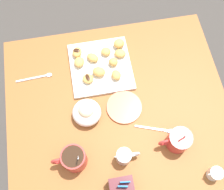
{
  "coord_description": "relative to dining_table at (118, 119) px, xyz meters",
  "views": [
    {
      "loc": [
        0.1,
        0.39,
        1.86
      ],
      "look_at": [
        0.02,
        -0.07,
        0.74
      ],
      "focal_mm": 44.87,
      "sensor_mm": 36.0,
      "label": 1
    }
  ],
  "objects": [
    {
      "name": "beignet_6",
      "position": [
        0.11,
        -0.16,
        0.16
      ],
      "size": [
        0.06,
        0.06,
        0.03
      ],
      "primitive_type": "ellipsoid",
      "rotation": [
        0.0,
        0.0,
        1.3
      ],
      "color": "#DBA351",
      "rests_on": "pastry_plate_square"
    },
    {
      "name": "beignet_4",
      "position": [
        0.14,
        -0.3,
        0.16
      ],
      "size": [
        0.06,
        0.07,
        0.03
      ],
      "primitive_type": "ellipsoid",
      "rotation": [
        0.0,
        0.0,
        5.89
      ],
      "color": "#DBA351",
      "rests_on": "pastry_plate_square"
    },
    {
      "name": "chocolate_drizzle_6",
      "position": [
        0.11,
        -0.16,
        0.18
      ],
      "size": [
        0.02,
        0.04,
        0.0
      ],
      "primitive_type": "ellipsoid",
      "rotation": [
        0.0,
        0.0,
        1.8
      ],
      "color": "#381E11",
      "rests_on": "beignet_6"
    },
    {
      "name": "beignet_7",
      "position": [
        -0.02,
        -0.22,
        0.16
      ],
      "size": [
        0.06,
        0.06,
        0.04
      ],
      "primitive_type": "ellipsoid",
      "rotation": [
        0.0,
        0.0,
        5.62
      ],
      "color": "#DBA351",
      "rests_on": "pastry_plate_square"
    },
    {
      "name": "chocolate_sauce_pitcher",
      "position": [
        -0.32,
        0.33,
        0.16
      ],
      "size": [
        0.09,
        0.05,
        0.06
      ],
      "color": "silver",
      "rests_on": "dining_table"
    },
    {
      "name": "beignet_9",
      "position": [
        -0.05,
        -0.26,
        0.16
      ],
      "size": [
        0.06,
        0.05,
        0.03
      ],
      "primitive_type": "ellipsoid",
      "rotation": [
        0.0,
        0.0,
        2.89
      ],
      "color": "#DBA351",
      "rests_on": "pastry_plate_square"
    },
    {
      "name": "beignet_1",
      "position": [
        -0.06,
        -0.31,
        0.17
      ],
      "size": [
        0.07,
        0.06,
        0.04
      ],
      "primitive_type": "ellipsoid",
      "rotation": [
        0.0,
        0.0,
        0.4
      ],
      "color": "#DBA351",
      "rests_on": "pastry_plate_square"
    },
    {
      "name": "coffee_mug_red_left",
      "position": [
        -0.21,
        0.18,
        0.18
      ],
      "size": [
        0.13,
        0.09,
        0.14
      ],
      "color": "red",
      "rests_on": "dining_table"
    },
    {
      "name": "sugar_caddy",
      "position": [
        0.05,
        0.32,
        0.17
      ],
      "size": [
        0.09,
        0.07,
        0.11
      ],
      "color": "#561E23",
      "rests_on": "dining_table"
    },
    {
      "name": "saucer_coral_left",
      "position": [
        -0.03,
        -0.01,
        0.14
      ],
      "size": [
        0.15,
        0.15,
        0.01
      ],
      "primitive_type": "cylinder",
      "color": "#E5704C",
      "rests_on": "dining_table"
    },
    {
      "name": "ice_cream_bowl",
      "position": [
        0.14,
        -0.0,
        0.17
      ],
      "size": [
        0.12,
        0.12,
        0.09
      ],
      "color": "silver",
      "rests_on": "dining_table"
    },
    {
      "name": "pastry_plate_square",
      "position": [
        0.04,
        -0.22,
        0.14
      ],
      "size": [
        0.27,
        0.27,
        0.02
      ],
      "primitive_type": "cube",
      "color": "silver",
      "rests_on": "dining_table"
    },
    {
      "name": "beignet_5",
      "position": [
        0.01,
        -0.28,
        0.16
      ],
      "size": [
        0.06,
        0.06,
        0.03
      ],
      "primitive_type": "ellipsoid",
      "rotation": [
        0.0,
        0.0,
        2.71
      ],
      "color": "#DBA351",
      "rests_on": "pastry_plate_square"
    },
    {
      "name": "beignet_8",
      "position": [
        -0.02,
        -0.15,
        0.16
      ],
      "size": [
        0.04,
        0.05,
        0.03
      ],
      "primitive_type": "ellipsoid",
      "rotation": [
        0.0,
        0.0,
        3.22
      ],
      "color": "#DBA351",
      "rests_on": "pastry_plate_square"
    },
    {
      "name": "chocolate_drizzle_4",
      "position": [
        0.14,
        -0.3,
        0.18
      ],
      "size": [
        0.03,
        0.03,
        0.0
      ],
      "primitive_type": "ellipsoid",
      "rotation": [
        0.0,
        0.0,
        5.94
      ],
      "color": "#381E11",
      "rests_on": "beignet_4"
    },
    {
      "name": "loose_spoon_by_plate",
      "position": [
        0.33,
        -0.22,
        0.13
      ],
      "size": [
        0.16,
        0.02,
        0.01
      ],
      "color": "silver",
      "rests_on": "dining_table"
    },
    {
      "name": "beignet_3",
      "position": [
        0.07,
        -0.26,
        0.16
      ],
      "size": [
        0.07,
        0.07,
        0.03
      ],
      "primitive_type": "ellipsoid",
      "rotation": [
        0.0,
        0.0,
        2.42
      ],
      "color": "#DBA351",
      "rests_on": "pastry_plate_square"
    },
    {
      "name": "beignet_2",
      "position": [
        0.06,
        -0.18,
        0.17
      ],
      "size": [
        0.07,
        0.06,
        0.04
      ],
      "primitive_type": "ellipsoid",
      "rotation": [
        0.0,
        0.0,
        2.74
      ],
      "color": "#DBA351",
      "rests_on": "pastry_plate_square"
    },
    {
      "name": "beignet_0",
      "position": [
        0.14,
        -0.24,
        0.16
      ],
      "size": [
        0.06,
        0.07,
        0.03
      ],
      "primitive_type": "ellipsoid",
      "rotation": [
        0.0,
        0.0,
        2.72
      ],
      "color": "#DBA351",
      "rests_on": "pastry_plate_square"
    },
    {
      "name": "dining_table",
      "position": [
        0.0,
        0.0,
        0.0
      ],
      "size": [
        0.96,
        0.86,
        0.72
      ],
      "color": "#935628",
      "rests_on": "ground_plane"
    },
    {
      "name": "ground_plane",
      "position": [
        0.0,
        0.0,
        -0.59
      ],
      "size": [
        8.0,
        8.0,
        0.0
      ],
      "primitive_type": "plane",
      "color": "#423D38"
    },
    {
      "name": "loose_spoon_near_saucer",
      "position": [
        -0.15,
        0.12,
        0.13
      ],
      "size": [
        0.16,
        0.06,
        0.01
      ],
      "color": "silver",
      "rests_on": "dining_table"
    },
    {
      "name": "cream_pitcher_white",
      "position": [
        0.02,
        0.21,
        0.17
      ],
      "size": [
        0.1,
        0.06,
        0.07
      ],
      "color": "silver",
      "rests_on": "dining_table"
    },
    {
      "name": "coffee_mug_red_right",
      "position": [
        0.21,
        0.18,
        0.18
      ],
      "size": [
        0.14,
        0.1,
        0.15
      ],
      "color": "red",
      "rests_on": "dining_table"
    }
  ]
}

